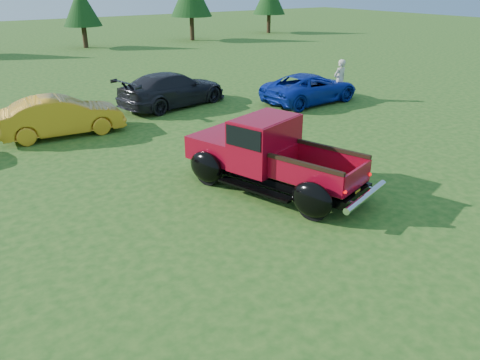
{
  "coord_description": "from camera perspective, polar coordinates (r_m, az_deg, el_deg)",
  "views": [
    {
      "loc": [
        -5.16,
        -7.01,
        4.88
      ],
      "look_at": [
        -0.2,
        0.2,
        1.09
      ],
      "focal_mm": 35.0,
      "sensor_mm": 36.0,
      "label": 1
    }
  ],
  "objects": [
    {
      "name": "ground",
      "position": [
        9.98,
        1.62,
        -5.89
      ],
      "size": [
        120.0,
        120.0,
        0.0
      ],
      "primitive_type": "plane",
      "color": "#1E4E16",
      "rests_on": "ground"
    },
    {
      "name": "tree_mid_right",
      "position": [
        38.7,
        -18.81,
        19.4
      ],
      "size": [
        2.82,
        2.82,
        4.4
      ],
      "color": "#332114",
      "rests_on": "ground"
    },
    {
      "name": "pickup_truck",
      "position": [
        11.7,
        2.98,
        3.19
      ],
      "size": [
        3.38,
        5.13,
        1.79
      ],
      "rotation": [
        0.0,
        0.0,
        0.3
      ],
      "color": "black",
      "rests_on": "ground"
    },
    {
      "name": "show_car_yellow",
      "position": [
        16.81,
        -20.96,
        7.29
      ],
      "size": [
        4.1,
        1.74,
        1.32
      ],
      "primitive_type": "imported",
      "rotation": [
        0.0,
        0.0,
        1.48
      ],
      "color": "orange",
      "rests_on": "ground"
    },
    {
      "name": "show_car_grey",
      "position": [
        19.74,
        -8.19,
        10.89
      ],
      "size": [
        5.06,
        2.88,
        1.38
      ],
      "primitive_type": "imported",
      "rotation": [
        0.0,
        0.0,
        1.78
      ],
      "color": "black",
      "rests_on": "ground"
    },
    {
      "name": "show_car_blue",
      "position": [
        20.37,
        8.57,
        11.03
      ],
      "size": [
        4.49,
        2.23,
        1.22
      ],
      "primitive_type": "imported",
      "rotation": [
        0.0,
        0.0,
        1.62
      ],
      "color": "#0E269D",
      "rests_on": "ground"
    },
    {
      "name": "spectator",
      "position": [
        20.95,
        12.05,
        11.84
      ],
      "size": [
        0.65,
        0.43,
        1.74
      ],
      "primitive_type": "imported",
      "rotation": [
        0.0,
        0.0,
        3.17
      ],
      "color": "beige",
      "rests_on": "ground"
    }
  ]
}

